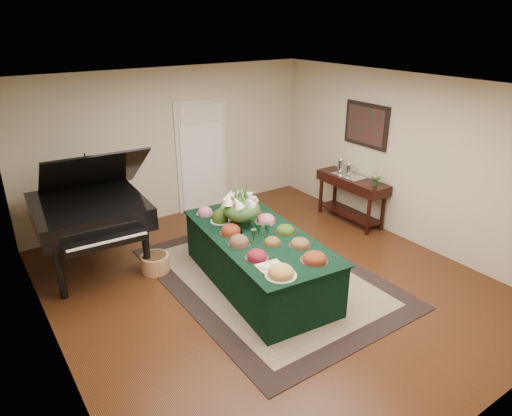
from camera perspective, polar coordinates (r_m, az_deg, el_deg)
ground at (r=6.53m, az=1.51°, el=-9.37°), size 6.00×6.00×0.00m
area_rug at (r=6.67m, az=1.44°, el=-8.54°), size 2.67×3.74×0.01m
kitchen_doorway at (r=8.72m, az=-6.74°, el=6.32°), size 1.05×0.07×2.10m
buffet_table at (r=6.33m, az=0.29°, el=-6.46°), size 1.44×2.65×0.76m
food_platters at (r=6.16m, az=-0.02°, el=-2.85°), size 1.11×2.34×0.15m
cutting_board at (r=5.37m, az=1.90°, el=-7.17°), size 0.34×0.34×0.10m
green_goblets at (r=6.10m, az=0.24°, el=-2.73°), size 0.32×0.37×0.18m
floral_centerpiece at (r=6.32m, az=-1.87°, el=0.37°), size 0.52×0.52×0.52m
grand_piano at (r=6.95m, az=-20.06°, el=-0.22°), size 1.69×1.88×1.82m
wicker_basket at (r=6.91m, az=-12.48°, el=-6.76°), size 0.42×0.42×0.26m
mahogany_sideboard at (r=8.36m, az=11.89°, el=2.53°), size 0.45×1.42×0.84m
tea_service at (r=8.39m, az=11.10°, el=4.88°), size 0.34×0.58×0.30m
pink_bouquet at (r=7.92m, az=14.75°, el=3.70°), size 0.17×0.17×0.22m
wall_painting at (r=8.21m, az=13.61°, el=10.05°), size 0.05×0.95×0.75m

